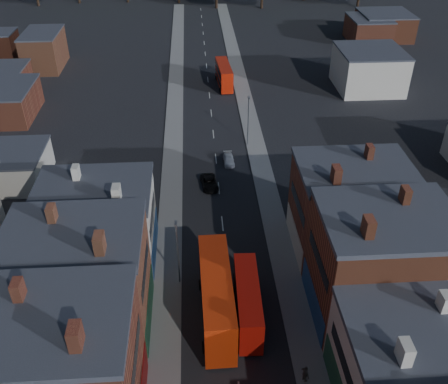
{
  "coord_description": "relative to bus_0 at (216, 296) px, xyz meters",
  "views": [
    {
      "loc": [
        -2.97,
        -9.0,
        37.99
      ],
      "look_at": [
        0.0,
        36.92,
        6.83
      ],
      "focal_mm": 40.0,
      "sensor_mm": 36.0,
      "label": 1
    }
  ],
  "objects": [
    {
      "name": "pavement_west",
      "position": [
        -5.0,
        25.07,
        -2.87
      ],
      "size": [
        3.0,
        200.0,
        0.12
      ],
      "primitive_type": "cube",
      "color": "gray",
      "rests_on": "ground"
    },
    {
      "name": "pavement_east",
      "position": [
        8.0,
        25.07,
        -2.87
      ],
      "size": [
        3.0,
        200.0,
        0.12
      ],
      "primitive_type": "cube",
      "color": "gray",
      "rests_on": "ground"
    },
    {
      "name": "lamp_post_2",
      "position": [
        -3.7,
        5.07,
        1.78
      ],
      "size": [
        0.25,
        0.7,
        8.12
      ],
      "color": "slate",
      "rests_on": "ground"
    },
    {
      "name": "lamp_post_3",
      "position": [
        6.7,
        35.07,
        1.78
      ],
      "size": [
        0.25,
        0.7,
        8.12
      ],
      "color": "slate",
      "rests_on": "ground"
    },
    {
      "name": "bus_0",
      "position": [
        0.0,
        0.0,
        0.0
      ],
      "size": [
        3.36,
        12.61,
        5.42
      ],
      "rotation": [
        0.0,
        0.0,
        0.02
      ],
      "color": "red",
      "rests_on": "ground"
    },
    {
      "name": "bus_1",
      "position": [
        3.0,
        -0.24,
        -0.67
      ],
      "size": [
        2.65,
        9.74,
        4.18
      ],
      "rotation": [
        0.0,
        0.0,
        -0.03
      ],
      "color": "#AF120A",
      "rests_on": "ground"
    },
    {
      "name": "bus_2",
      "position": [
        4.57,
        59.63,
        -0.6
      ],
      "size": [
        3.03,
        10.13,
        4.32
      ],
      "rotation": [
        0.0,
        0.0,
        0.07
      ],
      "color": "#B51B08",
      "rests_on": "ground"
    },
    {
      "name": "car_2",
      "position": [
        0.24,
        23.54,
        -2.3
      ],
      "size": [
        2.6,
        4.72,
        1.25
      ],
      "primitive_type": "imported",
      "rotation": [
        0.0,
        0.0,
        0.12
      ],
      "color": "black",
      "rests_on": "ground"
    },
    {
      "name": "car_3",
      "position": [
        3.36,
        29.77,
        -2.39
      ],
      "size": [
        1.64,
        3.77,
        1.08
      ],
      "primitive_type": "imported",
      "rotation": [
        0.0,
        0.0,
        0.03
      ],
      "color": "silver",
      "rests_on": "ground"
    },
    {
      "name": "ped_3",
      "position": [
        7.23,
        -7.77,
        -1.89
      ],
      "size": [
        0.88,
        1.18,
        1.84
      ],
      "primitive_type": "imported",
      "rotation": [
        0.0,
        0.0,
        1.99
      ],
      "color": "#59554C",
      "rests_on": "pavement_east"
    }
  ]
}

